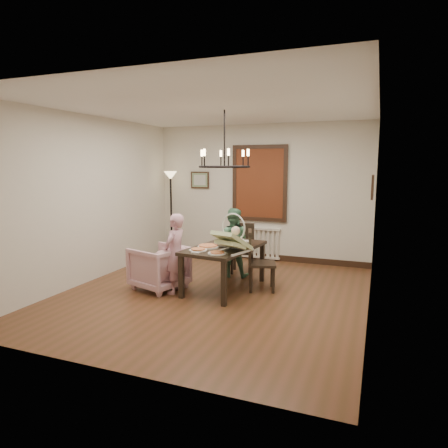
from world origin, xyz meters
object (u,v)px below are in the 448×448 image
Objects in this scene: seated_man at (232,248)px; floor_lamp at (171,215)px; chair_right at (262,260)px; elderly_woman at (175,260)px; dining_table at (224,251)px; armchair at (159,267)px; chair_far at (242,248)px; baby_bouncer at (232,239)px; drinking_glass at (223,242)px.

floor_lamp is (-1.82, 1.09, 0.39)m from seated_man.
elderly_woman is at bearing 98.98° from chair_right.
seated_man is (0.51, 1.20, -0.01)m from elderly_woman.
chair_right is (0.57, 0.19, -0.13)m from dining_table.
chair_right is at bearing 125.74° from armchair.
chair_far is at bearing 17.44° from chair_right.
chair_far is 1.54m from baby_bouncer.
chair_far is 1.61m from elderly_woman.
floor_lamp is (-0.97, 2.20, 0.55)m from armchair.
chair_right reaches higher than drinking_glass.
baby_bouncer is (0.91, 0.06, 0.39)m from elderly_woman.
baby_bouncer reaches higher than dining_table.
chair_right is at bearing 131.00° from seated_man.
baby_bouncer is at bearing -88.06° from chair_far.
floor_lamp is (-2.23, 2.23, -0.00)m from baby_bouncer.
chair_far reaches higher than dining_table.
seated_man is (-0.14, 0.76, -0.11)m from dining_table.
chair_far is at bearing -22.67° from floor_lamp.
floor_lamp reaches higher than baby_bouncer.
floor_lamp is at bearing -139.12° from armchair.
drinking_glass is (0.62, 0.45, 0.25)m from elderly_woman.
drinking_glass reaches higher than dining_table.
chair_far is at bearing 118.08° from baby_bouncer.
chair_far reaches higher than drinking_glass.
floor_lamp reaches higher than chair_right.
baby_bouncer is (1.26, -0.03, 0.55)m from armchair.
dining_table is at bearing -97.58° from chair_far.
seated_man reaches higher than chair_right.
seated_man reaches higher than dining_table.
baby_bouncer is (0.41, -1.14, 0.39)m from seated_man.
chair_far is 1.09m from drinking_glass.
chair_far reaches higher than armchair.
drinking_glass is at bearing -99.10° from chair_far.
chair_right is at bearing -65.19° from chair_far.
chair_far is 0.93× the size of chair_right.
chair_right is at bearing 121.99° from elderly_woman.
floor_lamp is (-1.97, 1.86, 0.28)m from dining_table.
drinking_glass is (0.97, 0.36, 0.42)m from armchair.
chair_right is at bearing -33.40° from floor_lamp.
elderly_woman is 2.67m from floor_lamp.
dining_table is at bearing 140.48° from baby_bouncer.
armchair is at bearing -100.32° from elderly_woman.
armchair is (-0.94, -1.40, -0.10)m from chair_far.
seated_man reaches higher than drinking_glass.
dining_table is at bearing 90.73° from seated_man.
chair_right is 0.91m from seated_man.
floor_lamp reaches higher than drinking_glass.
elderly_woman is (0.35, -0.09, 0.17)m from armchair.
seated_man is (-0.08, -0.30, 0.06)m from chair_far.
dining_table is 2.06× the size of armchair.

